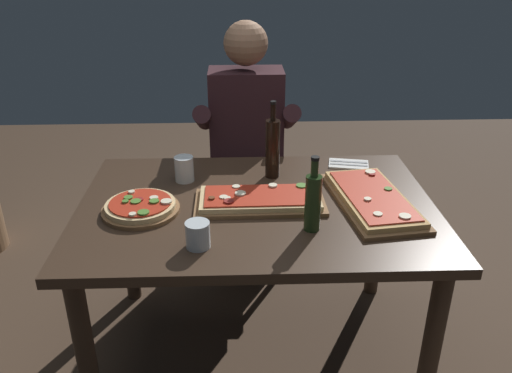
# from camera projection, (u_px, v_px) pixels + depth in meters

# --- Properties ---
(ground_plane) EXTENTS (6.40, 6.40, 0.00)m
(ground_plane) POSITION_uv_depth(u_px,v_px,m) (256.00, 347.00, 2.37)
(ground_plane) COLOR #4C3828
(dining_table) EXTENTS (1.40, 0.96, 0.74)m
(dining_table) POSITION_uv_depth(u_px,v_px,m) (256.00, 224.00, 2.09)
(dining_table) COLOR #3D2B1E
(dining_table) RESTS_ON ground_plane
(pizza_rectangular_front) EXTENTS (0.51, 0.25, 0.05)m
(pizza_rectangular_front) POSITION_uv_depth(u_px,v_px,m) (260.00, 200.00, 2.03)
(pizza_rectangular_front) COLOR brown
(pizza_rectangular_front) RESTS_ON dining_table
(pizza_rectangular_left) EXTENTS (0.34, 0.57, 0.05)m
(pizza_rectangular_left) POSITION_uv_depth(u_px,v_px,m) (373.00, 199.00, 2.04)
(pizza_rectangular_left) COLOR brown
(pizza_rectangular_left) RESTS_ON dining_table
(pizza_round_far) EXTENTS (0.30, 0.30, 0.05)m
(pizza_round_far) POSITION_uv_depth(u_px,v_px,m) (141.00, 207.00, 1.98)
(pizza_round_far) COLOR brown
(pizza_round_far) RESTS_ON dining_table
(wine_bottle_dark) EXTENTS (0.06, 0.06, 0.34)m
(wine_bottle_dark) POSITION_uv_depth(u_px,v_px,m) (273.00, 147.00, 2.22)
(wine_bottle_dark) COLOR black
(wine_bottle_dark) RESTS_ON dining_table
(oil_bottle_amber) EXTENTS (0.06, 0.06, 0.28)m
(oil_bottle_amber) POSITION_uv_depth(u_px,v_px,m) (313.00, 201.00, 1.82)
(oil_bottle_amber) COLOR #233819
(oil_bottle_amber) RESTS_ON dining_table
(tumbler_near_camera) EXTENTS (0.08, 0.08, 0.11)m
(tumbler_near_camera) POSITION_uv_depth(u_px,v_px,m) (184.00, 169.00, 2.22)
(tumbler_near_camera) COLOR silver
(tumbler_near_camera) RESTS_ON dining_table
(tumbler_far_side) EXTENTS (0.08, 0.08, 0.09)m
(tumbler_far_side) POSITION_uv_depth(u_px,v_px,m) (198.00, 235.00, 1.74)
(tumbler_far_side) COLOR silver
(tumbler_far_side) RESTS_ON dining_table
(napkin_cutlery_set) EXTENTS (0.20, 0.14, 0.01)m
(napkin_cutlery_set) POSITION_uv_depth(u_px,v_px,m) (349.00, 164.00, 2.39)
(napkin_cutlery_set) COLOR white
(napkin_cutlery_set) RESTS_ON dining_table
(diner_chair) EXTENTS (0.44, 0.44, 0.87)m
(diner_chair) POSITION_uv_depth(u_px,v_px,m) (247.00, 173.00, 2.93)
(diner_chair) COLOR black
(diner_chair) RESTS_ON ground_plane
(seated_diner) EXTENTS (0.53, 0.41, 1.33)m
(seated_diner) POSITION_uv_depth(u_px,v_px,m) (247.00, 138.00, 2.71)
(seated_diner) COLOR #23232D
(seated_diner) RESTS_ON ground_plane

